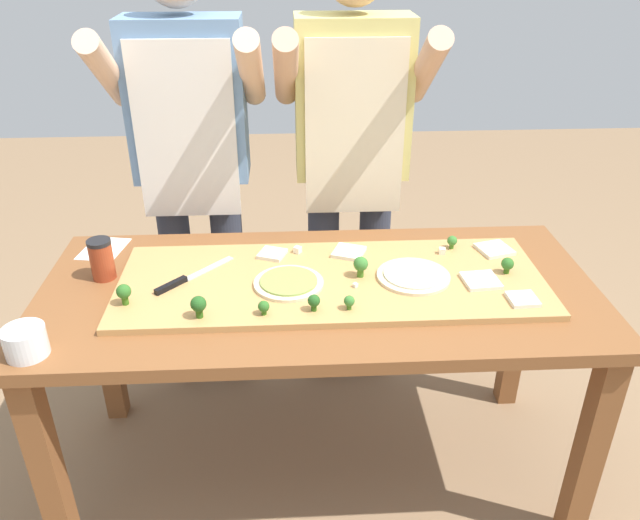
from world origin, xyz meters
name	(u,v)px	position (x,y,z in m)	size (l,w,h in m)	color
ground_plane	(319,466)	(0.00, 0.00, 0.00)	(8.00, 8.00, 0.00)	#896B4C
prep_table	(319,314)	(0.00, 0.00, 0.65)	(1.67, 0.76, 0.75)	brown
cutting_board	(332,281)	(0.04, 0.01, 0.76)	(1.28, 0.48, 0.02)	tan
chefs_knife	(184,279)	(-0.40, 0.02, 0.78)	(0.22, 0.23, 0.02)	#B7BABF
pizza_whole_pesto_green	(289,283)	(-0.09, -0.02, 0.78)	(0.21, 0.21, 0.02)	beige
pizza_whole_cheese_artichoke	(413,275)	(0.29, 0.00, 0.78)	(0.22, 0.22, 0.02)	beige
pizza_slice_center	(481,281)	(0.48, -0.04, 0.78)	(0.10, 0.10, 0.01)	silver
pizza_slice_far_left	(494,249)	(0.58, 0.16, 0.78)	(0.10, 0.10, 0.01)	silver
pizza_slice_far_right	(349,252)	(0.11, 0.16, 0.78)	(0.09, 0.09, 0.01)	silver
pizza_slice_near_left	(523,299)	(0.57, -0.15, 0.78)	(0.08, 0.08, 0.01)	silver
pizza_slice_near_right	(272,254)	(-0.14, 0.17, 0.78)	(0.08, 0.08, 0.01)	silver
broccoli_floret_back_mid	(124,292)	(-0.55, -0.10, 0.81)	(0.04, 0.04, 0.06)	#366618
broccoli_floret_center_left	(314,301)	(-0.02, -0.16, 0.80)	(0.03, 0.03, 0.05)	#2C5915
broccoli_floret_front_left	(264,307)	(-0.16, -0.18, 0.80)	(0.03, 0.03, 0.04)	#366618
broccoli_floret_center_right	(452,241)	(0.45, 0.18, 0.80)	(0.03, 0.03, 0.04)	#3F7220
broccoli_floret_back_right	(198,305)	(-0.33, -0.18, 0.81)	(0.04, 0.04, 0.06)	#2C5915
broccoli_floret_front_right	(361,265)	(0.13, 0.02, 0.81)	(0.04, 0.04, 0.07)	#3F7220
broccoli_floret_back_left	(507,264)	(0.58, 0.01, 0.80)	(0.04, 0.04, 0.05)	#366618
broccoli_floret_front_mid	(349,302)	(0.08, -0.16, 0.80)	(0.03, 0.03, 0.04)	#3F7220
cheese_crumble_a	(355,285)	(0.11, -0.04, 0.78)	(0.01, 0.01, 0.01)	white
cheese_crumble_b	(442,251)	(0.41, 0.15, 0.78)	(0.02, 0.02, 0.02)	white
cheese_crumble_c	(298,250)	(-0.06, 0.18, 0.78)	(0.02, 0.02, 0.02)	white
flour_cup	(26,343)	(-0.75, -0.30, 0.79)	(0.11, 0.11, 0.08)	white
sauce_jar	(102,259)	(-0.66, 0.09, 0.82)	(0.07, 0.07, 0.13)	#99381E
recipe_note	(104,249)	(-0.71, 0.28, 0.75)	(0.13, 0.17, 0.00)	white
cook_left	(192,150)	(-0.43, 0.56, 1.00)	(0.54, 0.39, 1.67)	#333847
cook_right	(351,148)	(0.15, 0.56, 1.00)	(0.54, 0.39, 1.67)	#333847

